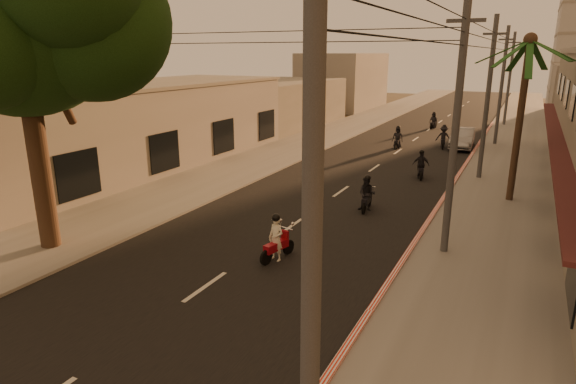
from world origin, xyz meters
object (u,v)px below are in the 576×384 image
(scooter_far_a, at_px, (398,138))
(scooter_far_b, at_px, (443,137))
(scooter_red, at_px, (276,240))
(parked_car, at_px, (462,138))
(scooter_mid_a, at_px, (367,195))
(palm_tree, at_px, (529,50))
(scooter_far_c, at_px, (434,121))
(broadleaf_tree, at_px, (28,6))
(scooter_mid_b, at_px, (421,165))

(scooter_far_a, height_order, scooter_far_b, scooter_far_b)
(scooter_red, bearing_deg, scooter_far_a, 106.26)
(scooter_red, xyz_separation_m, scooter_far_a, (-1.40, 22.42, 0.02))
(scooter_far_b, xyz_separation_m, parked_car, (1.30, 0.69, -0.07))
(scooter_far_b, relative_size, parked_car, 0.39)
(scooter_mid_a, bearing_deg, scooter_far_a, 93.82)
(palm_tree, xyz_separation_m, scooter_far_a, (-8.38, 11.22, -6.37))
(scooter_far_c, bearing_deg, broadleaf_tree, -90.60)
(scooter_mid_a, distance_m, scooter_far_a, 15.89)
(broadleaf_tree, height_order, scooter_mid_b, broadleaf_tree)
(broadleaf_tree, distance_m, parked_car, 30.38)
(palm_tree, bearing_deg, scooter_mid_b, 151.05)
(broadleaf_tree, xyz_separation_m, scooter_red, (7.64, 2.66, -7.71))
(scooter_far_b, distance_m, parked_car, 1.47)
(scooter_mid_a, xyz_separation_m, scooter_mid_b, (0.96, 7.16, 0.00))
(broadleaf_tree, xyz_separation_m, scooter_far_c, (6.80, 36.63, -7.74))
(scooter_far_a, bearing_deg, scooter_mid_b, -71.00)
(broadleaf_tree, relative_size, scooter_far_b, 6.57)
(palm_tree, bearing_deg, scooter_far_b, 112.33)
(parked_car, bearing_deg, scooter_far_a, -155.52)
(scooter_mid_b, relative_size, scooter_far_b, 0.93)
(scooter_far_a, height_order, scooter_far_c, scooter_far_a)
(broadleaf_tree, distance_m, scooter_red, 11.17)
(broadleaf_tree, relative_size, scooter_far_a, 6.81)
(scooter_mid_a, height_order, scooter_mid_b, scooter_mid_a)
(parked_car, bearing_deg, scooter_far_b, -155.41)
(scooter_red, distance_m, scooter_far_b, 24.11)
(scooter_far_b, bearing_deg, palm_tree, -77.46)
(scooter_mid_a, bearing_deg, parked_car, 78.72)
(scooter_mid_a, xyz_separation_m, scooter_far_b, (0.56, 17.31, 0.06))
(scooter_red, bearing_deg, palm_tree, 70.77)
(palm_tree, bearing_deg, parked_car, 106.38)
(parked_car, height_order, scooter_far_c, scooter_far_c)
(broadleaf_tree, height_order, palm_tree, broadleaf_tree)
(broadleaf_tree, bearing_deg, scooter_red, 19.20)
(palm_tree, xyz_separation_m, scooter_far_b, (-5.28, 12.85, -6.32))
(scooter_mid_b, bearing_deg, parked_car, 69.16)
(palm_tree, distance_m, parked_car, 15.49)
(scooter_mid_b, bearing_deg, scooter_far_c, 82.22)
(scooter_red, height_order, parked_car, scooter_red)
(scooter_far_c, bearing_deg, scooter_far_b, -65.78)
(palm_tree, xyz_separation_m, scooter_mid_a, (-5.84, -4.46, -6.38))
(scooter_far_c, bearing_deg, scooter_far_a, -82.90)
(scooter_red, relative_size, scooter_far_a, 0.98)
(broadleaf_tree, bearing_deg, scooter_far_b, 70.74)
(scooter_red, bearing_deg, scooter_mid_a, 93.13)
(scooter_mid_a, xyz_separation_m, scooter_far_a, (-2.54, 15.68, 0.01))
(palm_tree, height_order, scooter_mid_b, palm_tree)
(palm_tree, relative_size, scooter_far_a, 4.62)
(palm_tree, xyz_separation_m, scooter_far_c, (-7.81, 22.78, -6.41))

